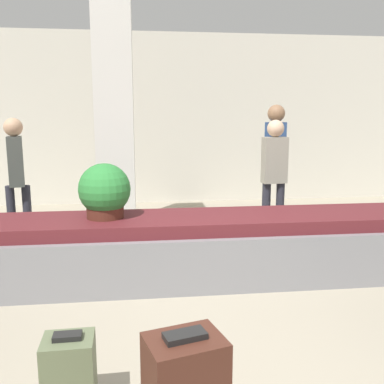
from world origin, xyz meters
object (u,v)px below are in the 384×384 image
(suitcase_2, at_px, (70,376))
(traveler_1, at_px, (16,171))
(potted_plant_1, at_px, (105,192))
(traveler_0, at_px, (274,169))
(traveler_2, at_px, (275,153))
(pillar, at_px, (115,121))

(suitcase_2, relative_size, traveler_1, 0.30)
(suitcase_2, relative_size, potted_plant_1, 0.90)
(suitcase_2, bearing_deg, traveler_1, 107.05)
(potted_plant_1, xyz_separation_m, traveler_0, (2.16, 1.27, 0.03))
(potted_plant_1, xyz_separation_m, traveler_2, (2.38, 1.94, 0.19))
(pillar, bearing_deg, traveler_0, -15.03)
(pillar, bearing_deg, traveler_1, -158.46)
(traveler_0, height_order, traveler_1, traveler_1)
(suitcase_2, relative_size, traveler_2, 0.27)
(suitcase_2, distance_m, traveler_2, 4.73)
(traveler_2, bearing_deg, traveler_1, 26.99)
(pillar, relative_size, suitcase_2, 6.44)
(potted_plant_1, bearing_deg, pillar, 89.34)
(suitcase_2, distance_m, potted_plant_1, 2.14)
(potted_plant_1, distance_m, traveler_2, 3.07)
(potted_plant_1, bearing_deg, traveler_0, 30.57)
(traveler_1, bearing_deg, traveler_2, -94.83)
(pillar, distance_m, traveler_2, 2.40)
(pillar, xyz_separation_m, traveler_0, (2.14, -0.57, -0.63))
(pillar, distance_m, traveler_0, 2.30)
(traveler_2, bearing_deg, suitcase_2, 76.21)
(pillar, xyz_separation_m, potted_plant_1, (-0.02, -1.85, -0.67))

